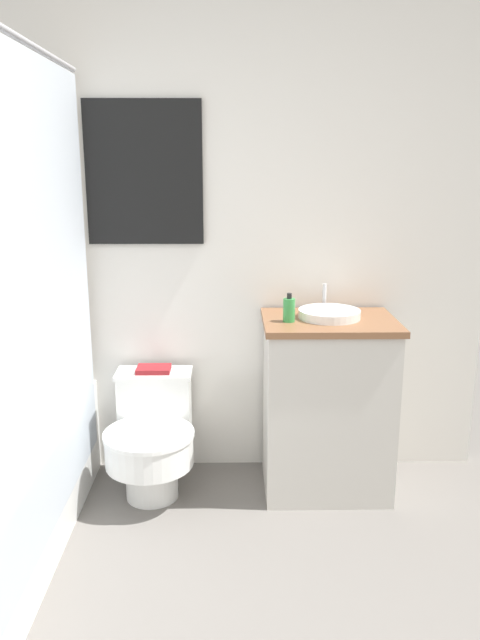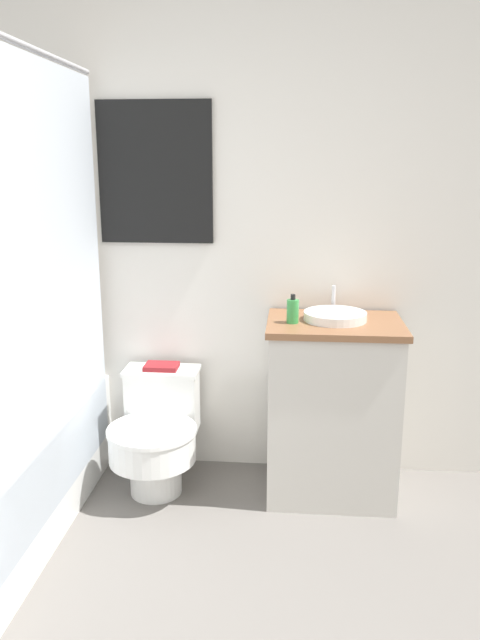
{
  "view_description": "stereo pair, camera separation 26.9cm",
  "coord_description": "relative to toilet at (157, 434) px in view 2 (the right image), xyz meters",
  "views": [
    {
      "loc": [
        0.26,
        -0.72,
        1.57
      ],
      "look_at": [
        0.29,
        1.89,
        0.91
      ],
      "focal_mm": 35.0,
      "sensor_mm": 36.0,
      "label": 1
    },
    {
      "loc": [
        0.52,
        -0.71,
        1.57
      ],
      "look_at": [
        0.29,
        1.89,
        0.91
      ],
      "focal_mm": 35.0,
      "sensor_mm": 36.0,
      "label": 2
    }
  ],
  "objects": [
    {
      "name": "wall_back",
      "position": [
        0.12,
        0.32,
        0.97
      ],
      "size": [
        3.06,
        0.07,
        2.5
      ],
      "color": "white",
      "rests_on": "ground_plane"
    },
    {
      "name": "toilet",
      "position": [
        0.0,
        0.0,
        0.0
      ],
      "size": [
        0.42,
        0.56,
        0.57
      ],
      "color": "white",
      "rests_on": "ground_plane"
    },
    {
      "name": "vanity",
      "position": [
        0.84,
        0.04,
        0.15
      ],
      "size": [
        0.62,
        0.48,
        0.86
      ],
      "color": "beige",
      "rests_on": "ground_plane"
    },
    {
      "name": "sink",
      "position": [
        0.84,
        0.06,
        0.59
      ],
      "size": [
        0.29,
        0.32,
        0.13
      ],
      "color": "white",
      "rests_on": "vanity"
    },
    {
      "name": "soap_bottle",
      "position": [
        0.65,
        -0.0,
        0.63
      ],
      "size": [
        0.05,
        0.05,
        0.13
      ],
      "color": "green",
      "rests_on": "vanity"
    },
    {
      "name": "book_on_tank",
      "position": [
        0.0,
        0.16,
        0.29
      ],
      "size": [
        0.16,
        0.12,
        0.02
      ],
      "color": "maroon",
      "rests_on": "toilet"
    }
  ]
}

